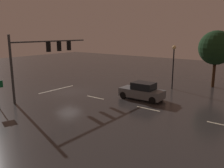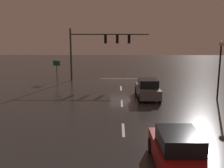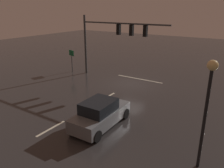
{
  "view_description": "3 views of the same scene",
  "coord_description": "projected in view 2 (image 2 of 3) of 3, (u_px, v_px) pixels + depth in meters",
  "views": [
    {
      "loc": [
        17.35,
        19.25,
        6.4
      ],
      "look_at": [
        -0.75,
        5.54,
        1.47
      ],
      "focal_mm": 38.0,
      "sensor_mm": 36.0,
      "label": 1
    },
    {
      "loc": [
        0.34,
        30.47,
        5.56
      ],
      "look_at": [
        0.87,
        6.9,
        1.0
      ],
      "focal_mm": 41.42,
      "sensor_mm": 36.0,
      "label": 2
    },
    {
      "loc": [
        -9.6,
        17.88,
        6.93
      ],
      "look_at": [
        -0.84,
        4.53,
        1.44
      ],
      "focal_mm": 35.66,
      "sensor_mm": 36.0,
      "label": 3
    }
  ],
  "objects": [
    {
      "name": "lane_dash_far",
      "position": [
        121.0,
        88.0,
        27.03
      ],
      "size": [
        0.16,
        2.2,
        0.01
      ],
      "primitive_type": "cube",
      "rotation": [
        0.0,
        0.0,
        1.57
      ],
      "color": "beige",
      "rests_on": "ground_plane"
    },
    {
      "name": "route_sign",
      "position": [
        57.0,
        66.0,
        30.97
      ],
      "size": [
        0.88,
        0.32,
        2.5
      ],
      "color": "#383A3D",
      "rests_on": "ground_plane"
    },
    {
      "name": "ground_plane",
      "position": [
        121.0,
        81.0,
        30.95
      ],
      "size": [
        80.0,
        80.0,
        0.0
      ],
      "primitive_type": "plane",
      "color": "#2D2B2B"
    },
    {
      "name": "car_distant",
      "position": [
        178.0,
        151.0,
        10.66
      ],
      "size": [
        1.98,
        4.4,
        1.7
      ],
      "color": "maroon",
      "rests_on": "ground_plane"
    },
    {
      "name": "stop_bar",
      "position": [
        120.0,
        79.0,
        32.79
      ],
      "size": [
        5.0,
        0.16,
        0.01
      ],
      "primitive_type": "cube",
      "color": "beige",
      "rests_on": "ground_plane"
    },
    {
      "name": "lane_dash_near",
      "position": [
        123.0,
        130.0,
        15.25
      ],
      "size": [
        0.16,
        2.2,
        0.01
      ],
      "primitive_type": "cube",
      "rotation": [
        0.0,
        0.0,
        1.57
      ],
      "color": "beige",
      "rests_on": "ground_plane"
    },
    {
      "name": "car_approaching",
      "position": [
        148.0,
        89.0,
        22.85
      ],
      "size": [
        1.99,
        4.4,
        1.7
      ],
      "color": "slate",
      "rests_on": "ground_plane"
    },
    {
      "name": "traffic_signal_assembly",
      "position": [
        100.0,
        43.0,
        30.83
      ],
      "size": [
        9.43,
        0.47,
        6.25
      ],
      "color": "#383A3D",
      "rests_on": "ground_plane"
    },
    {
      "name": "lane_dash_mid",
      "position": [
        122.0,
        103.0,
        21.14
      ],
      "size": [
        0.16,
        2.2,
        0.01
      ],
      "primitive_type": "cube",
      "rotation": [
        0.0,
        0.0,
        1.57
      ],
      "color": "beige",
      "rests_on": "ground_plane"
    },
    {
      "name": "street_lamp_left_kerb",
      "position": [
        220.0,
        59.0,
        21.64
      ],
      "size": [
        0.44,
        0.44,
        5.01
      ],
      "color": "black",
      "rests_on": "ground_plane"
    }
  ]
}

